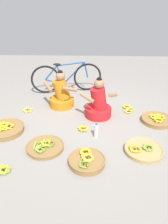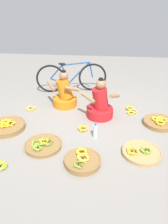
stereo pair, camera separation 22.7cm
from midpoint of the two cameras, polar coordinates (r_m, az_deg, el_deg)
name	(u,v)px [view 1 (the left image)]	position (r m, az deg, el deg)	size (l,w,h in m)	color
ground_plane	(84,123)	(4.16, -1.47, -2.94)	(10.00, 10.00, 0.00)	gray
vendor_woman_front	(98,104)	(4.29, 2.23, 2.03)	(0.74, 0.54, 0.81)	red
vendor_woman_behind	(61,95)	(4.72, -7.25, 4.35)	(0.72, 0.52, 0.80)	orange
bicycle_leaning	(67,78)	(5.40, -5.72, 8.80)	(1.68, 0.39, 0.73)	black
banana_basket_near_bicycle	(157,120)	(4.36, 16.88, -1.90)	(0.58, 0.58, 0.15)	olive
banana_basket_front_right	(45,147)	(3.58, -11.86, -8.76)	(0.59, 0.59, 0.14)	olive
banana_basket_mid_left	(6,129)	(4.17, -21.10, -4.14)	(0.65, 0.65, 0.16)	olive
banana_basket_front_left	(87,160)	(3.23, -1.36, -12.44)	(0.54, 0.54, 0.17)	olive
banana_basket_near_vendor	(144,150)	(3.53, 13.34, -9.51)	(0.59, 0.59, 0.14)	tan
loose_bananas_mid_right	(83,129)	(3.95, -1.91, -4.37)	(0.20, 0.21, 0.09)	gold
loose_bananas_back_right	(4,170)	(3.36, -21.96, -13.73)	(0.24, 0.21, 0.09)	#8CAD38
loose_bananas_back_left	(28,110)	(4.73, -15.65, 0.41)	(0.22, 0.23, 0.07)	yellow
loose_bananas_front_center	(128,109)	(4.69, 9.96, 0.83)	(0.24, 0.37, 0.08)	yellow
water_bottle	(96,131)	(3.72, 1.45, -4.88)	(0.07, 0.07, 0.27)	silver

